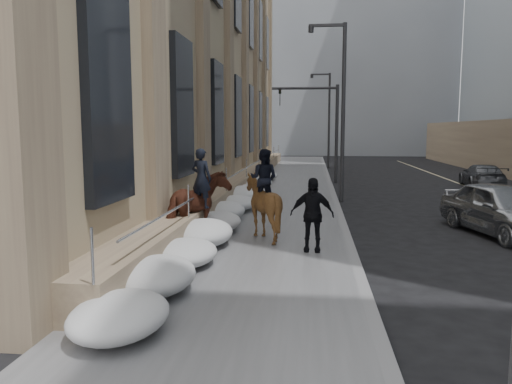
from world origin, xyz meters
The scene contains 15 objects.
ground centered at (0.00, 0.00, 0.00)m, with size 140.00×140.00×0.00m, color black.
sidewalk centered at (0.00, 10.00, 0.06)m, with size 5.00×80.00×0.12m, color #565658.
curb centered at (2.62, 10.00, 0.06)m, with size 0.24×80.00×0.12m, color slate.
limestone_building centered at (-5.26, 19.96, 8.90)m, with size 6.10×44.00×18.00m.
bg_building_mid centered at (4.00, 60.00, 14.00)m, with size 30.00×12.00×28.00m, color slate.
bg_building_far centered at (-6.00, 72.00, 10.00)m, with size 24.00×12.00×20.00m, color gray.
streetlight_mid centered at (2.74, 14.00, 4.58)m, with size 1.71×0.24×8.00m.
streetlight_far centered at (2.74, 34.00, 4.58)m, with size 1.71×0.24×8.00m.
traffic_signal centered at (2.07, 22.00, 4.00)m, with size 4.10×0.22×6.00m.
snow_bank centered at (-1.42, 8.11, 0.47)m, with size 1.70×18.10×0.76m.
mounted_horse_left centered at (-1.71, 4.71, 1.16)m, with size 1.78×2.53×2.64m.
mounted_horse_right centered at (0.12, 5.17, 1.19)m, with size 1.83×1.98×2.61m.
pedestrian centered at (1.55, 3.74, 1.09)m, with size 1.14×0.47×1.94m, color black.
car_silver centered at (7.44, 6.94, 0.83)m, with size 1.97×4.89×1.66m, color gray.
car_grey centered at (11.15, 20.34, 0.67)m, with size 1.87×4.61×1.34m, color #4B4D52.
Camera 1 is at (1.55, -9.15, 3.29)m, focal length 35.00 mm.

